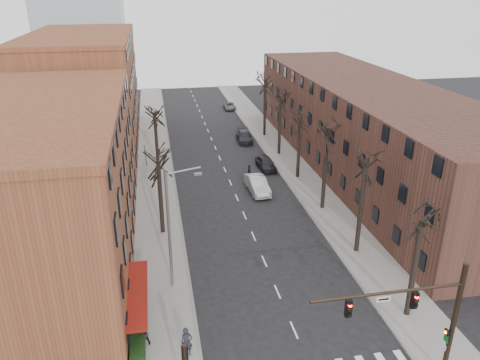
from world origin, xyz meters
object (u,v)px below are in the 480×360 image
pedestrian_a (187,342)px  parked_car_mid (244,137)px  parked_car_near (266,163)px  silver_sedan (257,185)px

pedestrian_a → parked_car_mid: bearing=69.1°
parked_car_near → pedestrian_a: size_ratio=2.32×
silver_sedan → parked_car_mid: (1.97, 16.98, -0.12)m
pedestrian_a → silver_sedan: bearing=62.6°
silver_sedan → pedestrian_a: (-9.06, -22.06, 0.26)m
silver_sedan → parked_car_mid: bearing=80.5°
parked_car_near → parked_car_mid: size_ratio=0.90×
silver_sedan → parked_car_near: (2.41, 6.26, -0.08)m
silver_sedan → parked_car_mid: size_ratio=1.04×
silver_sedan → pedestrian_a: size_ratio=2.66×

